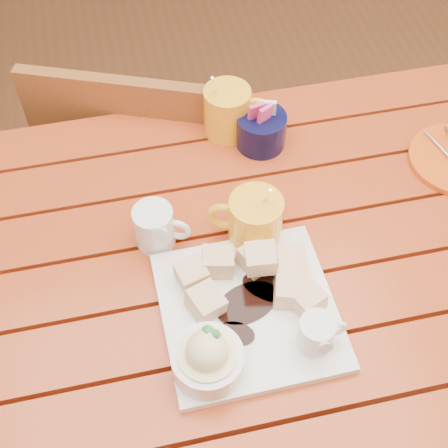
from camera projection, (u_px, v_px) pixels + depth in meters
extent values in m
plane|color=brown|center=(227.00, 417.00, 1.65)|extent=(5.00, 5.00, 0.00)
cube|color=#9D2C14|center=(262.00, 391.00, 0.93)|extent=(1.20, 0.11, 0.03)
cube|color=#9D2C14|center=(244.00, 323.00, 0.99)|extent=(1.20, 0.11, 0.03)
cube|color=#9D2C14|center=(228.00, 265.00, 1.06)|extent=(1.20, 0.11, 0.03)
cube|color=#9D2C14|center=(214.00, 213.00, 1.13)|extent=(1.20, 0.11, 0.03)
cube|color=#9D2C14|center=(202.00, 167.00, 1.20)|extent=(1.20, 0.11, 0.03)
cube|color=#9D2C14|center=(191.00, 126.00, 1.26)|extent=(1.20, 0.11, 0.03)
cube|color=#9D2C14|center=(191.00, 140.00, 1.32)|extent=(1.12, 0.04, 0.08)
cylinder|color=#9D2C14|center=(402.00, 196.00, 1.64)|extent=(0.06, 0.06, 0.72)
cube|color=white|center=(249.00, 311.00, 0.98)|extent=(0.27, 0.27, 0.02)
cube|color=#D78D41|center=(292.00, 263.00, 1.00)|extent=(0.05, 0.05, 0.04)
cube|color=#D78D41|center=(261.00, 258.00, 0.97)|extent=(0.05, 0.05, 0.04)
cube|color=#D78D41|center=(256.00, 259.00, 1.01)|extent=(0.06, 0.06, 0.04)
cube|color=#D78D41|center=(192.00, 274.00, 0.99)|extent=(0.06, 0.06, 0.04)
cube|color=#D78D41|center=(206.00, 302.00, 0.96)|extent=(0.06, 0.06, 0.04)
cube|color=#D78D41|center=(306.00, 298.00, 0.97)|extent=(0.06, 0.06, 0.04)
cube|color=#D78D41|center=(291.00, 290.00, 0.97)|extent=(0.06, 0.06, 0.04)
cube|color=#D78D41|center=(218.00, 262.00, 1.01)|extent=(0.06, 0.06, 0.04)
cylinder|color=white|center=(208.00, 361.00, 0.90)|extent=(0.11, 0.11, 0.04)
cylinder|color=beige|center=(207.00, 358.00, 0.89)|extent=(0.09, 0.09, 0.03)
sphere|color=beige|center=(207.00, 351.00, 0.87)|extent=(0.06, 0.06, 0.06)
cone|color=green|center=(216.00, 336.00, 0.86)|extent=(0.03, 0.04, 0.03)
cone|color=green|center=(207.00, 332.00, 0.87)|extent=(0.03, 0.03, 0.02)
cylinder|color=white|center=(316.00, 333.00, 0.92)|extent=(0.05, 0.05, 0.06)
cylinder|color=black|center=(318.00, 325.00, 0.90)|extent=(0.04, 0.04, 0.01)
cone|color=white|center=(323.00, 343.00, 0.89)|extent=(0.02, 0.02, 0.03)
torus|color=white|center=(336.00, 329.00, 0.92)|extent=(0.04, 0.01, 0.04)
cylinder|color=#FEAD20|center=(255.00, 221.00, 1.04)|extent=(0.09, 0.09, 0.10)
cylinder|color=black|center=(256.00, 206.00, 1.00)|extent=(0.08, 0.08, 0.01)
torus|color=#FEAD20|center=(225.00, 217.00, 1.04)|extent=(0.06, 0.04, 0.06)
cylinder|color=silver|center=(264.00, 202.00, 1.02)|extent=(0.01, 0.06, 0.13)
cylinder|color=#FEAD20|center=(227.00, 111.00, 1.19)|extent=(0.09, 0.09, 0.10)
cylinder|color=black|center=(227.00, 95.00, 1.16)|extent=(0.08, 0.08, 0.01)
torus|color=#FEAD20|center=(254.00, 111.00, 1.20)|extent=(0.06, 0.02, 0.06)
cylinder|color=silver|center=(218.00, 95.00, 1.17)|extent=(0.04, 0.05, 0.13)
cylinder|color=white|center=(154.00, 227.00, 1.04)|extent=(0.07, 0.07, 0.08)
cylinder|color=white|center=(152.00, 214.00, 1.01)|extent=(0.05, 0.05, 0.01)
cone|color=white|center=(156.00, 233.00, 1.00)|extent=(0.03, 0.03, 0.03)
torus|color=white|center=(178.00, 222.00, 1.04)|extent=(0.05, 0.03, 0.05)
cylinder|color=black|center=(261.00, 130.00, 1.19)|extent=(0.10, 0.10, 0.07)
cube|color=#D63A77|center=(256.00, 113.00, 1.15)|extent=(0.03, 0.02, 0.05)
cube|color=white|center=(268.00, 110.00, 1.15)|extent=(0.03, 0.02, 0.05)
cube|color=#D63A77|center=(265.00, 115.00, 1.14)|extent=(0.03, 0.03, 0.05)
cylinder|color=silver|center=(446.00, 154.00, 1.17)|extent=(0.04, 0.13, 0.01)
cube|color=brown|center=(151.00, 161.00, 1.65)|extent=(0.51, 0.51, 0.03)
cylinder|color=brown|center=(223.00, 174.00, 1.90)|extent=(0.03, 0.03, 0.39)
cylinder|color=brown|center=(117.00, 161.00, 1.94)|extent=(0.03, 0.03, 0.39)
cylinder|color=brown|center=(203.00, 265.00, 1.70)|extent=(0.03, 0.03, 0.39)
cylinder|color=brown|center=(85.00, 249.00, 1.74)|extent=(0.03, 0.03, 0.39)
cube|color=brown|center=(123.00, 152.00, 1.37)|extent=(0.37, 0.17, 0.41)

